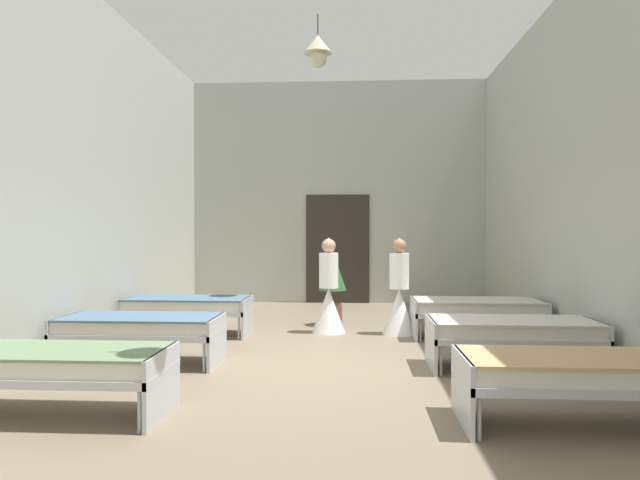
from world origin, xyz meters
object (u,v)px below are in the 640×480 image
at_px(bed_right_row_1, 513,331).
at_px(potted_plant, 332,280).
at_px(nurse_near_aisle, 399,300).
at_px(nurse_mid_aisle, 329,299).
at_px(bed_left_row_2, 187,306).
at_px(bed_right_row_0, 578,373).
at_px(bed_left_row_1, 140,327).
at_px(bed_left_row_0, 56,365).
at_px(bed_right_row_2, 477,308).

relative_size(bed_right_row_1, potted_plant, 1.50).
relative_size(nurse_near_aisle, nurse_mid_aisle, 1.00).
bearing_deg(bed_left_row_2, bed_right_row_0, -40.99).
height_order(bed_right_row_0, potted_plant, potted_plant).
height_order(bed_left_row_1, nurse_near_aisle, nurse_near_aisle).
bearing_deg(bed_left_row_0, bed_right_row_0, 0.00).
height_order(bed_right_row_0, nurse_near_aisle, nurse_near_aisle).
bearing_deg(bed_right_row_0, potted_plant, 114.48).
height_order(bed_right_row_0, bed_right_row_1, same).
distance_m(bed_right_row_1, potted_plant, 3.65).
bearing_deg(bed_right_row_1, bed_left_row_0, -156.52).
xyz_separation_m(bed_left_row_1, nurse_near_aisle, (3.25, 2.15, 0.09)).
relative_size(bed_left_row_0, bed_right_row_1, 1.00).
height_order(bed_right_row_2, nurse_mid_aisle, nurse_mid_aisle).
relative_size(bed_right_row_1, bed_left_row_2, 1.00).
relative_size(bed_right_row_0, potted_plant, 1.50).
xyz_separation_m(bed_left_row_2, nurse_near_aisle, (3.25, 0.25, 0.09)).
relative_size(bed_right_row_1, bed_right_row_2, 1.00).
height_order(bed_left_row_1, bed_right_row_2, same).
xyz_separation_m(bed_left_row_1, bed_right_row_1, (4.37, 0.00, 0.00)).
distance_m(bed_left_row_2, nurse_near_aisle, 3.26).
xyz_separation_m(nurse_near_aisle, nurse_mid_aisle, (-1.09, 0.06, 0.00)).
bearing_deg(bed_right_row_0, nurse_mid_aisle, 118.35).
xyz_separation_m(bed_left_row_0, potted_plant, (2.19, 4.80, 0.33)).
xyz_separation_m(bed_right_row_0, bed_left_row_2, (-4.37, 3.80, 0.00)).
bearing_deg(bed_left_row_0, nurse_near_aisle, 51.26).
height_order(bed_left_row_2, nurse_mid_aisle, nurse_mid_aisle).
height_order(bed_left_row_0, bed_left_row_1, same).
relative_size(bed_left_row_0, bed_left_row_1, 1.00).
distance_m(bed_left_row_0, bed_right_row_2, 5.79).
bearing_deg(nurse_near_aisle, bed_left_row_2, 164.13).
bearing_deg(bed_right_row_2, bed_right_row_0, -90.00).
bearing_deg(bed_right_row_2, potted_plant, 155.36).
relative_size(bed_right_row_1, nurse_mid_aisle, 1.28).
bearing_deg(bed_right_row_0, bed_right_row_2, 90.00).
distance_m(bed_left_row_0, potted_plant, 5.29).
relative_size(bed_left_row_1, nurse_near_aisle, 1.28).
bearing_deg(potted_plant, bed_left_row_1, -126.99).
distance_m(bed_left_row_2, potted_plant, 2.43).
relative_size(bed_right_row_0, bed_left_row_1, 1.00).
xyz_separation_m(bed_right_row_0, bed_left_row_1, (-4.37, 1.90, 0.00)).
relative_size(bed_left_row_0, nurse_mid_aisle, 1.28).
distance_m(bed_right_row_1, bed_right_row_2, 1.90).
bearing_deg(bed_left_row_1, bed_right_row_2, 23.48).
bearing_deg(bed_right_row_0, bed_left_row_1, 156.52).
bearing_deg(bed_left_row_0, nurse_mid_aisle, 62.33).
xyz_separation_m(bed_right_row_0, nurse_near_aisle, (-1.13, 4.05, 0.09)).
xyz_separation_m(nurse_near_aisle, potted_plant, (-1.06, 0.76, 0.24)).
relative_size(bed_left_row_2, bed_right_row_2, 1.00).
bearing_deg(nurse_near_aisle, potted_plant, 124.31).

